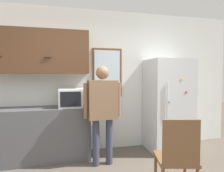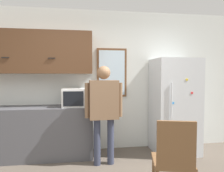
% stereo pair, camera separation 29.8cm
% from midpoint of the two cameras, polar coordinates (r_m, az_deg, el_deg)
% --- Properties ---
extents(back_wall, '(6.00, 0.06, 2.70)m').
position_cam_midpoint_polar(back_wall, '(3.90, -2.42, 1.59)').
color(back_wall, silver).
rests_on(back_wall, ground_plane).
extents(counter, '(2.11, 0.56, 0.90)m').
position_cam_midpoint_polar(counter, '(3.78, -19.85, -12.45)').
color(counter, '#4C4C51').
rests_on(counter, ground_plane).
extents(upper_cabinets, '(2.11, 0.38, 0.74)m').
position_cam_midpoint_polar(upper_cabinets, '(3.77, -19.91, 9.02)').
color(upper_cabinets, '#51331E').
extents(microwave, '(0.48, 0.41, 0.32)m').
position_cam_midpoint_polar(microwave, '(3.57, -7.79, -3.26)').
color(microwave, white).
rests_on(microwave, counter).
extents(person, '(0.61, 0.24, 1.60)m').
position_cam_midpoint_polar(person, '(3.21, 0.31, -5.46)').
color(person, '#33384C').
rests_on(person, ground_plane).
extents(refrigerator, '(0.80, 0.70, 1.75)m').
position_cam_midpoint_polar(refrigerator, '(3.99, 19.44, -5.36)').
color(refrigerator, silver).
rests_on(refrigerator, ground_plane).
extents(chair, '(0.55, 0.55, 0.95)m').
position_cam_midpoint_polar(chair, '(2.58, 20.61, -18.43)').
color(chair, brown).
rests_on(chair, ground_plane).
extents(window, '(0.58, 0.05, 0.94)m').
position_cam_midpoint_polar(window, '(3.90, 2.12, 3.82)').
color(window, brown).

